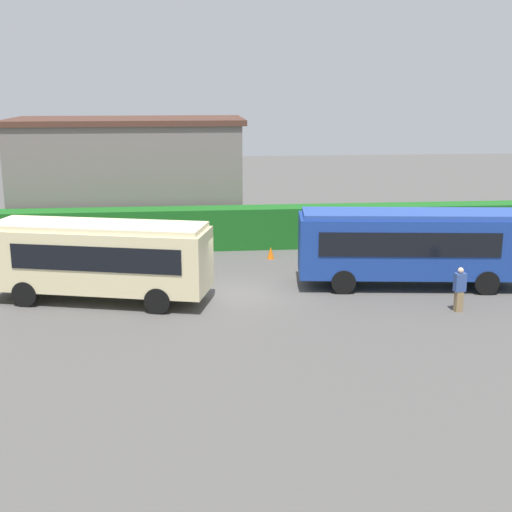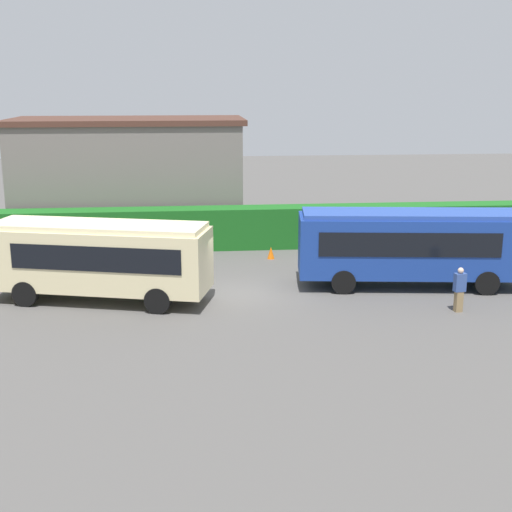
# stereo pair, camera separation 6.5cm
# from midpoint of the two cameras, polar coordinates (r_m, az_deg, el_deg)

# --- Properties ---
(ground_plane) EXTENTS (110.60, 110.60, 0.00)m
(ground_plane) POSITION_cam_midpoint_polar(r_m,az_deg,el_deg) (28.28, -1.45, -3.11)
(ground_plane) COLOR #514F4C
(bus_cream) EXTENTS (8.90, 4.56, 3.14)m
(bus_cream) POSITION_cam_midpoint_polar(r_m,az_deg,el_deg) (27.48, -12.80, -0.05)
(bus_cream) COLOR beige
(bus_cream) RESTS_ON ground_plane
(bus_blue) EXTENTS (9.69, 3.48, 3.24)m
(bus_blue) POSITION_cam_midpoint_polar(r_m,az_deg,el_deg) (29.45, 12.87, 0.98)
(bus_blue) COLOR navy
(bus_blue) RESTS_ON ground_plane
(person_left) EXTENTS (0.46, 0.41, 1.70)m
(person_left) POSITION_cam_midpoint_polar(r_m,az_deg,el_deg) (29.84, -9.17, -0.57)
(person_left) COLOR black
(person_left) RESTS_ON ground_plane
(person_center) EXTENTS (0.49, 0.51, 1.89)m
(person_center) POSITION_cam_midpoint_polar(r_m,az_deg,el_deg) (28.33, -5.37, -1.01)
(person_center) COLOR #4C6B47
(person_center) RESTS_ON ground_plane
(person_right) EXTENTS (0.45, 0.31, 1.72)m
(person_right) POSITION_cam_midpoint_polar(r_m,az_deg,el_deg) (26.89, 16.61, -2.61)
(person_right) COLOR olive
(person_right) RESTS_ON ground_plane
(hedge_row) EXTENTS (67.30, 1.53, 2.14)m
(hedge_row) POSITION_cam_midpoint_polar(r_m,az_deg,el_deg) (35.88, -2.40, 2.35)
(hedge_row) COLOR #195E1C
(hedge_row) RESTS_ON ground_plane
(depot_building) EXTENTS (12.88, 6.42, 6.53)m
(depot_building) POSITION_cam_midpoint_polar(r_m,az_deg,el_deg) (39.79, -10.38, 6.52)
(depot_building) COLOR slate
(depot_building) RESTS_ON ground_plane
(traffic_cone) EXTENTS (0.36, 0.36, 0.60)m
(traffic_cone) POSITION_cam_midpoint_polar(r_m,az_deg,el_deg) (33.76, 1.30, 0.27)
(traffic_cone) COLOR orange
(traffic_cone) RESTS_ON ground_plane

